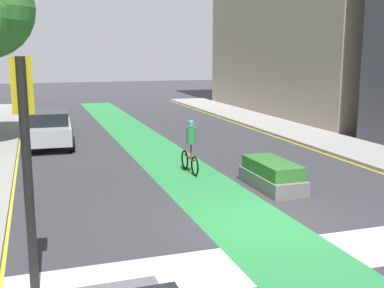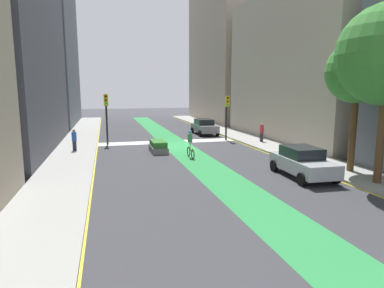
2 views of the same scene
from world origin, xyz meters
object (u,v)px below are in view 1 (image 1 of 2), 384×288
traffic_signal_near_left (25,129)px  cyclist_in_lane (190,145)px  median_planter (272,175)px  car_silver_left_far (50,129)px

traffic_signal_near_left → cyclist_in_lane: size_ratio=2.16×
median_planter → cyclist_in_lane: bearing=124.9°
car_silver_left_far → median_planter: car_silver_left_far is taller
car_silver_left_far → median_planter: 10.92m
car_silver_left_far → cyclist_in_lane: size_ratio=2.30×
traffic_signal_near_left → median_planter: size_ratio=1.58×
cyclist_in_lane → median_planter: size_ratio=0.73×
car_silver_left_far → median_planter: (6.19, -8.99, -0.40)m
traffic_signal_near_left → cyclist_in_lane: 8.77m
car_silver_left_far → cyclist_in_lane: 7.80m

